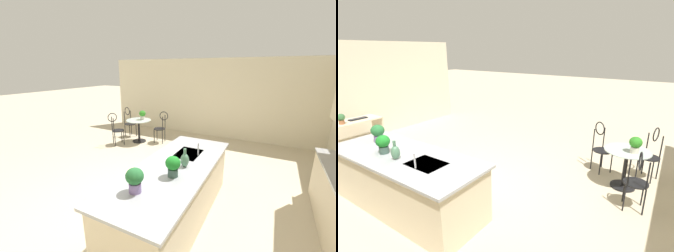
% 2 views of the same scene
% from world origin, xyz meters
% --- Properties ---
extents(ground_plane, '(40.00, 40.00, 0.00)m').
position_xyz_m(ground_plane, '(0.00, 0.00, 0.00)').
color(ground_plane, beige).
extents(wall_left_window, '(0.12, 7.80, 2.70)m').
position_xyz_m(wall_left_window, '(-4.26, 0.00, 1.35)').
color(wall_left_window, beige).
rests_on(wall_left_window, ground).
extents(kitchen_island, '(2.80, 1.06, 0.92)m').
position_xyz_m(kitchen_island, '(0.30, 0.85, 0.46)').
color(kitchen_island, beige).
rests_on(kitchen_island, ground).
extents(bistro_table, '(0.80, 0.80, 0.74)m').
position_xyz_m(bistro_table, '(-2.50, -1.78, 0.45)').
color(bistro_table, black).
rests_on(bistro_table, ground).
extents(chair_near_window, '(0.44, 0.51, 1.04)m').
position_xyz_m(chair_near_window, '(-2.77, -1.09, 0.57)').
color(chair_near_window, black).
rests_on(chair_near_window, ground).
extents(chair_by_island, '(0.53, 0.53, 1.04)m').
position_xyz_m(chair_by_island, '(-1.93, -2.26, 0.57)').
color(chair_by_island, black).
rests_on(chair_by_island, ground).
extents(chair_toward_desk, '(0.47, 0.52, 1.04)m').
position_xyz_m(chair_toward_desk, '(-2.84, -2.44, 0.57)').
color(chair_toward_desk, black).
rests_on(chair_toward_desk, ground).
extents(sink_faucet, '(0.02, 0.02, 0.22)m').
position_xyz_m(sink_faucet, '(-0.25, 1.03, 1.03)').
color(sink_faucet, '#B2B5BA').
rests_on(sink_faucet, kitchen_island).
extents(potted_plant_on_table, '(0.21, 0.21, 0.30)m').
position_xyz_m(potted_plant_on_table, '(-2.61, -1.71, 0.91)').
color(potted_plant_on_table, beige).
rests_on(potted_plant_on_table, bistro_table).
extents(potted_plant_counter_near, '(0.21, 0.21, 0.30)m').
position_xyz_m(potted_plant_counter_near, '(0.60, 0.96, 1.09)').
color(potted_plant_counter_near, '#385147').
rests_on(potted_plant_counter_near, kitchen_island).
extents(potted_plant_counter_far, '(0.22, 0.22, 0.31)m').
position_xyz_m(potted_plant_counter_far, '(1.15, 0.73, 1.10)').
color(potted_plant_counter_far, '#7A669E').
rests_on(potted_plant_counter_far, kitchen_island).
extents(vase_on_counter, '(0.13, 0.13, 0.29)m').
position_xyz_m(vase_on_counter, '(0.25, 0.99, 1.03)').
color(vase_on_counter, '#4C7A5B').
rests_on(vase_on_counter, kitchen_island).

